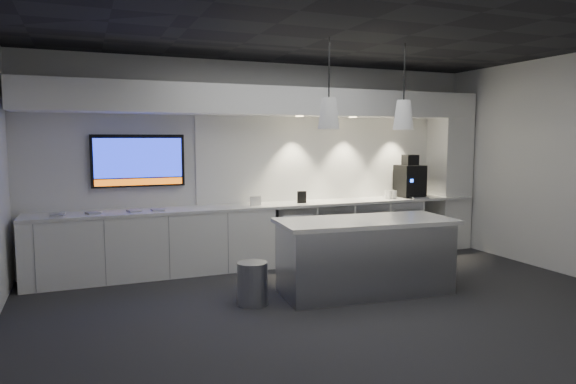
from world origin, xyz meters
name	(u,v)px	position (x,y,z in m)	size (l,w,h in m)	color
floor	(343,308)	(0.00, 0.00, 0.00)	(7.00, 7.00, 0.00)	#28282A
ceiling	(346,30)	(0.00, 0.00, 3.00)	(7.00, 7.00, 0.00)	black
wall_back	(267,162)	(0.00, 2.50, 1.50)	(7.00, 7.00, 0.00)	white
wall_front	(534,197)	(0.00, -2.50, 1.50)	(7.00, 7.00, 0.00)	white
back_counter	(274,205)	(0.00, 2.17, 0.88)	(6.80, 0.65, 0.04)	white
left_base_cabinets	(154,244)	(-1.75, 2.17, 0.43)	(3.30, 0.63, 0.86)	white
fridge_unit_a	(290,234)	(0.25, 2.17, 0.42)	(0.60, 0.61, 0.85)	#9B9DA3
fridge_unit_b	(328,231)	(0.88, 2.17, 0.42)	(0.60, 0.61, 0.85)	#9B9DA3
fridge_unit_c	(363,229)	(1.51, 2.17, 0.42)	(0.60, 0.61, 0.85)	#9B9DA3
fridge_unit_d	(396,226)	(2.14, 2.17, 0.42)	(0.60, 0.61, 0.85)	#9B9DA3
backsplash	(337,158)	(1.20, 2.48, 1.55)	(4.60, 0.03, 1.30)	white
soffit	(274,102)	(0.00, 2.20, 2.40)	(6.90, 0.60, 0.40)	white
column	(449,172)	(3.20, 2.20, 1.30)	(0.55, 0.55, 2.60)	white
wall_tv	(138,161)	(-1.90, 2.45, 1.56)	(1.25, 0.07, 0.72)	black
island	(365,256)	(0.51, 0.42, 0.45)	(2.19, 1.09, 0.90)	#9B9DA3
bin	(252,283)	(-0.90, 0.49, 0.24)	(0.34, 0.34, 0.48)	#9B9DA3
coffee_machine	(410,180)	(2.40, 2.20, 1.19)	(0.41, 0.57, 0.70)	black
sign_black	(302,197)	(0.41, 2.11, 0.99)	(0.14, 0.02, 0.18)	black
sign_white	(256,201)	(-0.32, 2.08, 0.97)	(0.18, 0.02, 0.14)	white
cup_cluster	(391,195)	(1.96, 2.09, 0.97)	(0.16, 0.16, 0.14)	white
tray_a	(58,215)	(-2.93, 2.09, 0.91)	(0.16, 0.16, 0.03)	#A1A1A1
tray_b	(93,213)	(-2.52, 2.09, 0.91)	(0.16, 0.16, 0.03)	#A1A1A1
tray_c	(134,211)	(-2.01, 2.11, 0.91)	(0.16, 0.16, 0.03)	#A1A1A1
tray_d	(158,210)	(-1.70, 2.09, 0.91)	(0.16, 0.16, 0.03)	#A1A1A1
pendant_left	(329,113)	(0.01, 0.42, 2.15)	(0.25, 0.25, 1.06)	white
pendant_right	(403,115)	(1.02, 0.42, 2.15)	(0.25, 0.25, 1.06)	white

